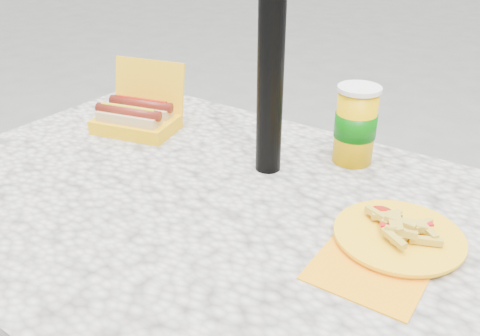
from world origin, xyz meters
The scene contains 4 objects.
picnic_table centered at (0.00, 0.00, 0.64)m, with size 1.20×0.80×0.75m.
hotdog_box centered at (-0.35, 0.15, 0.78)m, with size 0.21×0.19×0.15m.
fries_plate centered at (0.30, 0.06, 0.76)m, with size 0.20×0.27×0.04m.
soda_cup centered at (0.12, 0.29, 0.83)m, with size 0.09×0.09×0.16m.
Camera 1 is at (0.47, -0.62, 1.23)m, focal length 38.00 mm.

